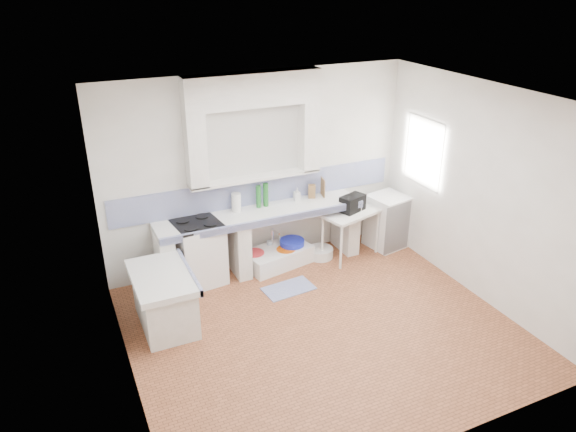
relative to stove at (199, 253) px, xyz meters
name	(u,v)px	position (x,y,z in m)	size (l,w,h in m)	color
floor	(322,328)	(1.03, -1.71, -0.44)	(4.50, 4.50, 0.00)	#985434
ceiling	(329,100)	(1.03, -1.71, 2.36)	(4.50, 4.50, 0.00)	white
wall_back	(259,170)	(1.03, 0.29, 0.96)	(4.50, 4.50, 0.00)	white
wall_front	(442,322)	(1.03, -3.71, 0.96)	(4.50, 4.50, 0.00)	white
wall_left	(118,267)	(-1.22, -1.71, 0.96)	(4.50, 4.50, 0.00)	white
wall_right	(481,194)	(3.28, -1.71, 0.96)	(4.50, 4.50, 0.00)	white
alcove_mass	(253,90)	(0.93, 0.17, 2.14)	(1.90, 0.25, 0.45)	white
window_frame	(433,151)	(3.46, -0.51, 1.16)	(0.35, 0.86, 1.06)	#382412
lace_valance	(428,126)	(3.31, -0.51, 1.54)	(0.01, 0.84, 0.24)	white
counter_slab	(261,214)	(0.93, -0.01, 0.42)	(3.00, 0.60, 0.08)	white
counter_lip	(269,222)	(0.93, -0.29, 0.42)	(3.00, 0.04, 0.10)	navy
counter_pier_left	(165,262)	(-0.47, -0.01, -0.03)	(0.20, 0.55, 0.82)	white
counter_pier_mid	(239,247)	(0.58, -0.01, -0.03)	(0.20, 0.55, 0.82)	white
counter_pier_right	(345,225)	(2.33, -0.01, -0.03)	(0.20, 0.55, 0.82)	white
peninsula_top	(162,277)	(-0.67, -0.81, 0.22)	(0.70, 1.10, 0.08)	white
peninsula_base	(165,302)	(-0.67, -0.81, -0.13)	(0.60, 1.00, 0.62)	white
peninsula_lip	(189,271)	(-0.34, -0.81, 0.22)	(0.04, 1.10, 0.10)	navy
backsplash	(260,190)	(1.03, 0.28, 0.66)	(4.27, 0.03, 0.40)	navy
stove	(199,253)	(0.00, 0.00, 0.00)	(0.62, 0.60, 0.87)	white
sink	(278,257)	(1.17, -0.03, -0.32)	(0.97, 0.53, 0.23)	white
side_table	(350,234)	(2.28, -0.23, -0.07)	(0.88, 0.49, 0.04)	white
fridge	(387,221)	(2.99, -0.17, -0.02)	(0.54, 0.54, 0.84)	white
bucket_red	(254,261)	(0.81, -0.01, -0.30)	(0.29, 0.29, 0.28)	red
bucket_orange	(286,257)	(1.28, -0.10, -0.30)	(0.29, 0.29, 0.27)	#E75805
bucket_blue	(292,250)	(1.42, -0.01, -0.27)	(0.37, 0.37, 0.34)	#1828D5
basin_white	(320,253)	(1.86, -0.09, -0.36)	(0.38, 0.38, 0.15)	white
water_bottle_a	(270,251)	(1.12, 0.14, -0.28)	(0.08, 0.08, 0.32)	silver
water_bottle_b	(282,247)	(1.32, 0.14, -0.27)	(0.09, 0.09, 0.34)	silver
black_bag	(352,203)	(2.31, -0.20, 0.42)	(0.38, 0.22, 0.24)	black
green_bottle_a	(259,197)	(0.96, 0.14, 0.63)	(0.07, 0.07, 0.33)	#1C6523
green_bottle_b	(266,195)	(1.07, 0.14, 0.64)	(0.08, 0.08, 0.35)	#1C6523
knife_block	(312,191)	(1.81, 0.14, 0.57)	(0.10, 0.08, 0.21)	olive
cutting_board	(323,187)	(2.00, 0.14, 0.60)	(0.02, 0.20, 0.27)	olive
paper_towel	(236,202)	(0.62, 0.14, 0.60)	(0.13, 0.13, 0.27)	white
soap_bottle	(297,194)	(1.57, 0.14, 0.56)	(0.09, 0.09, 0.20)	white
rug	(289,288)	(1.04, -0.72, -0.43)	(0.69, 0.39, 0.01)	navy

